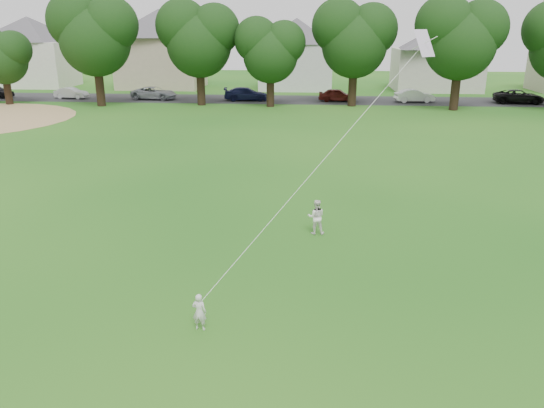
{
  "coord_description": "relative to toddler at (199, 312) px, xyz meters",
  "views": [
    {
      "loc": [
        2.35,
        -11.77,
        6.92
      ],
      "look_at": [
        1.23,
        2.0,
        2.3
      ],
      "focal_mm": 35.0,
      "sensor_mm": 36.0,
      "label": 1
    }
  ],
  "objects": [
    {
      "name": "tree_row",
      "position": [
        2.37,
        37.5,
        5.61
      ],
      "size": [
        80.37,
        8.42,
        10.26
      ],
      "color": "black",
      "rests_on": "ground"
    },
    {
      "name": "older_boy",
      "position": [
        2.76,
        6.5,
        0.15
      ],
      "size": [
        0.62,
        0.49,
        1.25
      ],
      "primitive_type": "imported",
      "rotation": [
        0.0,
        0.0,
        3.16
      ],
      "color": "white",
      "rests_on": "ground"
    },
    {
      "name": "ground",
      "position": [
        0.28,
        0.79,
        -0.47
      ],
      "size": [
        160.0,
        160.0,
        0.0
      ],
      "primitive_type": "plane",
      "color": "#114E12",
      "rests_on": "ground"
    },
    {
      "name": "kite",
      "position": [
        2.99,
        3.3,
        3.09
      ],
      "size": [
        3.45,
        3.77,
        10.62
      ],
      "color": "silver",
      "rests_on": "ground"
    },
    {
      "name": "street",
      "position": [
        0.28,
        42.79,
        -0.47
      ],
      "size": [
        90.0,
        7.0,
        0.01
      ],
      "primitive_type": "cube",
      "color": "#2D2D30",
      "rests_on": "ground"
    },
    {
      "name": "parked_cars",
      "position": [
        2.83,
        41.79,
        0.16
      ],
      "size": [
        65.05,
        2.51,
        1.29
      ],
      "color": "black",
      "rests_on": "ground"
    },
    {
      "name": "house_row",
      "position": [
        0.22,
        52.79,
        4.54
      ],
      "size": [
        77.58,
        13.98,
        10.53
      ],
      "color": "white",
      "rests_on": "ground"
    },
    {
      "name": "toddler",
      "position": [
        0.0,
        0.0,
        0.0
      ],
      "size": [
        0.37,
        0.26,
        0.95
      ],
      "primitive_type": "imported",
      "rotation": [
        0.0,
        0.0,
        3.04
      ],
      "color": "silver",
      "rests_on": "ground"
    }
  ]
}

